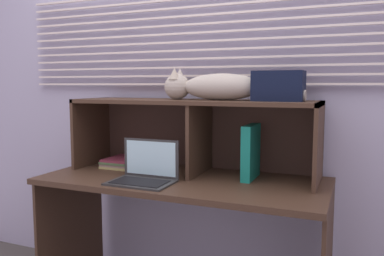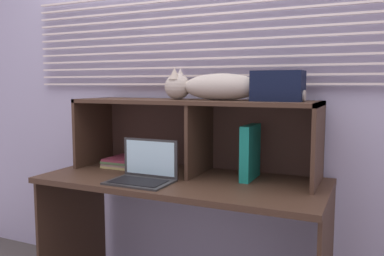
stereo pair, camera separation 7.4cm
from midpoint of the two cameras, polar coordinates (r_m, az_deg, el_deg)
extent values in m
cube|color=#ADA9C4|center=(2.45, 3.22, 5.81)|extent=(4.40, 0.04, 2.50)
cube|color=silver|center=(2.40, 2.79, 6.30)|extent=(2.54, 0.02, 0.01)
cube|color=silver|center=(2.40, 2.79, 7.52)|extent=(2.54, 0.02, 0.01)
cube|color=silver|center=(2.40, 2.80, 8.73)|extent=(2.54, 0.02, 0.01)
cube|color=silver|center=(2.41, 2.81, 9.94)|extent=(2.54, 0.02, 0.01)
cube|color=silver|center=(2.41, 2.81, 11.14)|extent=(2.54, 0.02, 0.01)
cube|color=silver|center=(2.41, 2.82, 12.35)|extent=(2.54, 0.02, 0.01)
cube|color=silver|center=(2.42, 2.83, 13.54)|extent=(2.54, 0.02, 0.01)
cube|color=silver|center=(2.43, 2.83, 14.73)|extent=(2.54, 0.02, 0.01)
cube|color=silver|center=(2.43, 2.84, 15.92)|extent=(2.54, 0.02, 0.01)
cube|color=silver|center=(2.44, 2.85, 17.09)|extent=(2.54, 0.02, 0.01)
cube|color=#412C1F|center=(2.16, -0.51, -7.59)|extent=(1.53, 0.67, 0.03)
cube|color=#412C1F|center=(2.67, -15.78, -13.70)|extent=(0.02, 0.60, 0.74)
cube|color=#412C1F|center=(2.23, 0.95, 3.78)|extent=(1.39, 0.38, 0.02)
cube|color=#412C1F|center=(2.59, -13.10, -0.42)|extent=(0.02, 0.38, 0.42)
cube|color=#412C1F|center=(2.07, 18.65, -2.23)|extent=(0.02, 0.38, 0.42)
cube|color=#412C1F|center=(2.23, 2.06, -1.62)|extent=(0.02, 0.36, 0.40)
cube|color=#452F25|center=(2.41, 2.71, -0.75)|extent=(1.39, 0.01, 0.42)
ellipsoid|color=#B4AA9B|center=(2.16, 5.15, 5.90)|extent=(0.44, 0.16, 0.15)
sphere|color=#B4AA9B|center=(2.26, -1.16, 5.95)|extent=(0.15, 0.15, 0.15)
cone|color=#B9AC97|center=(2.23, -1.57, 7.82)|extent=(0.07, 0.07, 0.07)
cone|color=#B4AB9F|center=(2.30, -0.76, 7.78)|extent=(0.07, 0.07, 0.07)
cylinder|color=#B4AA9B|center=(2.08, 13.28, 4.54)|extent=(0.27, 0.06, 0.06)
cube|color=#2E2E2E|center=(2.07, -6.51, -7.72)|extent=(0.32, 0.23, 0.01)
cube|color=#2E2E2E|center=(2.14, -5.03, -4.29)|extent=(0.32, 0.01, 0.20)
cube|color=#B2E0EA|center=(2.13, -5.08, -4.31)|extent=(0.29, 0.00, 0.18)
cube|color=black|center=(2.05, -6.68, -7.61)|extent=(0.28, 0.16, 0.00)
cube|color=#14806C|center=(2.14, 9.35, -3.43)|extent=(0.05, 0.23, 0.29)
cube|color=tan|center=(2.51, -8.97, -5.24)|extent=(0.18, 0.23, 0.01)
cube|color=gray|center=(2.50, -8.91, -4.92)|extent=(0.18, 0.23, 0.01)
cube|color=#49653D|center=(2.49, -8.98, -4.62)|extent=(0.18, 0.23, 0.01)
cube|color=maroon|center=(2.49, -8.85, -4.33)|extent=(0.18, 0.23, 0.01)
cube|color=black|center=(2.08, 13.23, 5.88)|extent=(0.26, 0.16, 0.15)
camera|label=1|loc=(0.04, -89.05, 0.10)|focal=37.16mm
camera|label=2|loc=(0.04, 90.95, -0.10)|focal=37.16mm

